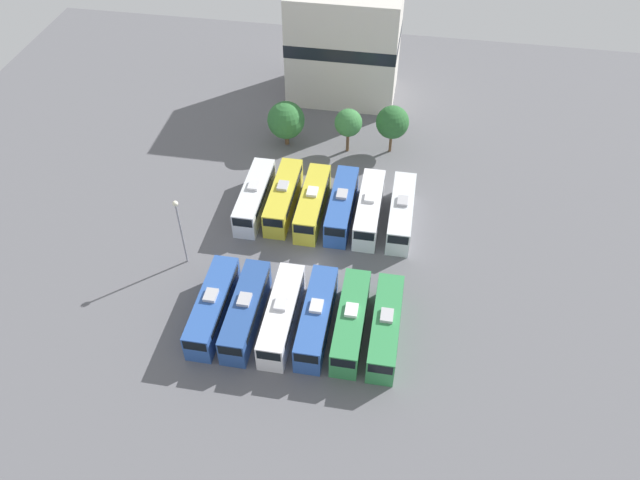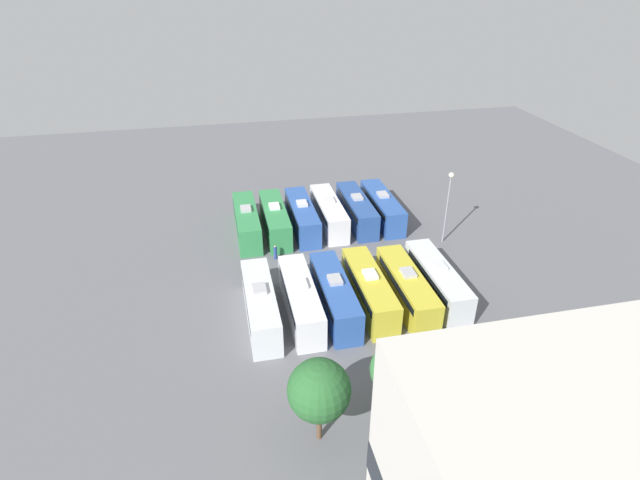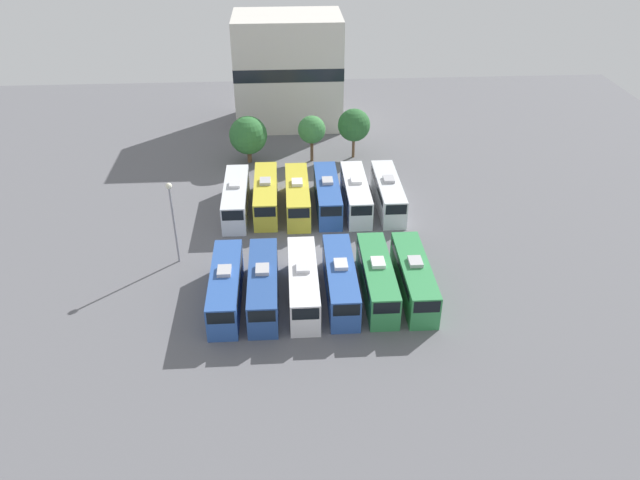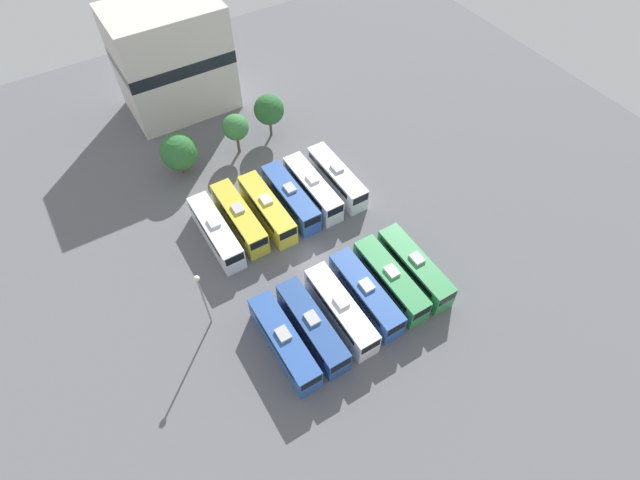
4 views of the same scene
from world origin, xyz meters
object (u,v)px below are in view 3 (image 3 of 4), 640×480
(depot_building, at_px, (288,70))
(light_pole, at_px, (172,210))
(tree_2, at_px, (354,125))
(bus_10, at_px, (356,193))
(bus_0, at_px, (226,286))
(bus_1, at_px, (263,284))
(bus_7, at_px, (266,194))
(tree_0, at_px, (248,135))
(bus_11, at_px, (388,192))
(worker_person, at_px, (376,249))
(bus_3, at_px, (340,279))
(bus_9, at_px, (327,194))
(bus_8, at_px, (297,195))
(bus_4, at_px, (377,277))
(bus_2, at_px, (303,282))
(bus_5, at_px, (414,276))
(tree_1, at_px, (312,130))
(bus_6, at_px, (236,197))

(depot_building, bearing_deg, light_pole, -107.49)
(tree_2, bearing_deg, bus_10, -95.09)
(bus_0, distance_m, bus_1, 3.35)
(bus_0, xyz_separation_m, bus_7, (3.38, 17.48, 0.00))
(bus_1, bearing_deg, tree_0, 94.39)
(bus_11, distance_m, worker_person, 10.83)
(bus_3, relative_size, worker_person, 6.47)
(bus_9, distance_m, bus_11, 6.94)
(tree_2, bearing_deg, bus_3, -98.33)
(bus_3, distance_m, bus_8, 16.95)
(bus_8, distance_m, worker_person, 12.85)
(bus_4, bearing_deg, light_pole, 160.97)
(bus_7, bearing_deg, light_pole, -129.43)
(light_pole, xyz_separation_m, depot_building, (11.81, 37.48, 2.12))
(bus_2, distance_m, bus_5, 10.16)
(bus_1, bearing_deg, bus_8, 78.04)
(bus_0, xyz_separation_m, bus_3, (10.36, 0.40, 0.00))
(bus_9, xyz_separation_m, tree_2, (4.47, 13.83, 2.72))
(tree_2, bearing_deg, bus_4, -92.09)
(bus_5, distance_m, worker_person, 6.87)
(bus_2, relative_size, bus_4, 1.00)
(bus_4, distance_m, tree_1, 30.13)
(bus_9, bearing_deg, tree_0, 125.47)
(bus_2, height_order, bus_11, same)
(bus_3, xyz_separation_m, depot_building, (-3.78, 44.09, 6.13))
(bus_1, relative_size, worker_person, 6.47)
(tree_0, relative_size, tree_1, 1.01)
(bus_7, xyz_separation_m, tree_2, (11.47, 13.52, 2.72))
(worker_person, relative_size, tree_2, 0.26)
(tree_0, relative_size, depot_building, 0.40)
(bus_4, bearing_deg, bus_2, -176.95)
(bus_1, relative_size, bus_10, 1.00)
(bus_1, bearing_deg, bus_3, 3.05)
(bus_9, distance_m, tree_2, 14.79)
(bus_2, distance_m, tree_1, 30.24)
(depot_building, bearing_deg, bus_10, -75.61)
(bus_8, distance_m, bus_11, 10.36)
(bus_10, distance_m, light_pole, 21.74)
(bus_3, height_order, bus_4, same)
(tree_1, bearing_deg, depot_building, 100.58)
(bus_2, distance_m, light_pole, 14.56)
(bus_5, bearing_deg, light_pole, 163.52)
(light_pole, bearing_deg, bus_1, -39.17)
(tree_2, bearing_deg, tree_1, -171.45)
(bus_6, relative_size, bus_7, 1.00)
(bus_11, bearing_deg, tree_0, 141.11)
(light_pole, bearing_deg, depot_building, 72.51)
(bus_2, height_order, worker_person, bus_2)
(bus_7, distance_m, bus_10, 10.24)
(bus_2, xyz_separation_m, bus_10, (6.65, 17.00, 0.00))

